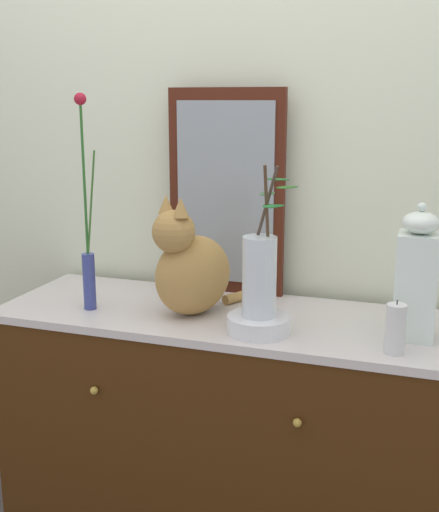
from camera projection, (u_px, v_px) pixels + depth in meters
The scene contains 9 objects.
wall_back at pixel (250, 166), 2.19m from camera, with size 4.40×0.08×2.60m, color silver.
sideboard at pixel (219, 440), 2.10m from camera, with size 1.38×0.52×0.88m.
mirror_leaning at pixel (226, 193), 2.14m from camera, with size 0.40×0.03×0.68m.
cat_sitting at pixel (191, 268), 1.94m from camera, with size 0.32×0.45×0.37m.
vase_slim_green at pixel (88, 249), 1.98m from camera, with size 0.06×0.04×0.66m.
bowl_porcelain at pixel (259, 324), 1.82m from camera, with size 0.18×0.18×0.05m, color silver.
vase_glass_clear at pixel (260, 273), 1.78m from camera, with size 0.16×0.17×0.43m.
jar_lidded_porcelain at pixel (417, 277), 1.75m from camera, with size 0.11×0.11×0.38m.
candle_pillar at pixel (395, 329), 1.66m from camera, with size 0.05×0.05×0.14m.
Camera 1 is at (0.61, -1.80, 1.52)m, focal length 45.26 mm.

